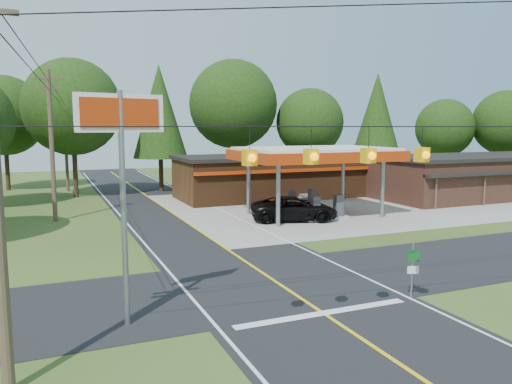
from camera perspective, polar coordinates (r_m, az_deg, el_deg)
name	(u,v)px	position (r m, az deg, el deg)	size (l,w,h in m)	color
ground	(278,283)	(20.54, 2.51, -10.40)	(120.00, 120.00, 0.00)	#304D1B
main_highway	(278,283)	(20.53, 2.51, -10.38)	(8.00, 120.00, 0.02)	black
cross_road	(278,283)	(20.53, 2.51, -10.36)	(70.00, 7.00, 0.02)	black
lane_center_yellow	(278,283)	(20.53, 2.51, -10.33)	(0.15, 110.00, 0.00)	yellow
gas_canopy	(315,156)	(35.31, 6.70, 4.09)	(10.60, 7.40, 4.88)	gray
convenience_store	(269,176)	(44.82, 1.46, 1.82)	(16.40, 7.55, 3.80)	#532F17
strip_building	(481,176)	(49.76, 24.28, 1.72)	(20.40, 8.75, 3.80)	#331C15
utility_pole_far_left	(52,144)	(35.67, -22.33, 5.12)	(1.80, 0.30, 10.00)	#473828
utility_pole_north	(66,143)	(52.70, -20.91, 5.26)	(0.30, 0.30, 9.50)	#473828
overhead_beacons	(341,130)	(13.81, 9.66, 7.03)	(17.04, 2.04, 1.03)	black
treeline_backdrop	(163,113)	(42.68, -10.53, 8.91)	(70.27, 51.59, 13.30)	#332316
suv_car	(294,209)	(33.75, 4.38, -1.94)	(5.84, 5.84, 1.62)	black
sedan_car	(299,192)	(44.08, 4.89, -0.02)	(3.55, 3.55, 1.21)	silver
big_stop_sign	(122,151)	(15.80, -15.11, 4.51)	(2.71, 0.59, 7.39)	gray
route_sign_post	(413,266)	(19.35, 17.49, -8.04)	(0.41, 0.17, 2.09)	gray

